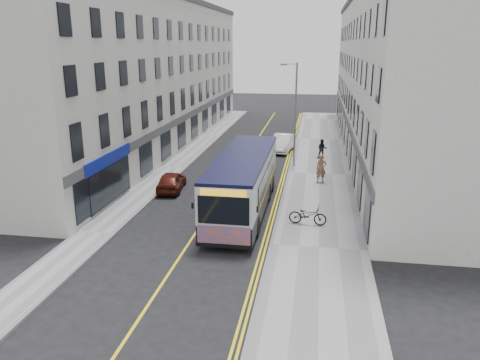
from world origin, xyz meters
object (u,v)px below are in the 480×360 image
(streetlamp, at_px, (294,111))
(car_maroon, at_px, (171,181))
(pedestrian_far, at_px, (322,149))
(bicycle, at_px, (308,215))
(pedestrian_near, at_px, (321,169))
(car_white, at_px, (282,143))
(city_bus, at_px, (243,181))

(streetlamp, bearing_deg, car_maroon, -135.72)
(pedestrian_far, bearing_deg, bicycle, -92.70)
(streetlamp, bearing_deg, pedestrian_far, 51.75)
(pedestrian_near, distance_m, car_white, 10.45)
(bicycle, relative_size, pedestrian_far, 1.23)
(streetlamp, bearing_deg, city_bus, -101.81)
(bicycle, bearing_deg, pedestrian_near, 0.37)
(city_bus, xyz_separation_m, pedestrian_far, (4.50, 13.57, -0.91))
(city_bus, xyz_separation_m, car_white, (1.00, 16.25, -1.09))
(pedestrian_far, bearing_deg, pedestrian_near, -90.52)
(car_white, xyz_separation_m, car_maroon, (-6.33, -12.93, -0.11))
(pedestrian_near, xyz_separation_m, car_maroon, (-9.73, -3.05, -0.46))
(bicycle, xyz_separation_m, pedestrian_far, (0.80, 15.24, 0.28))
(streetlamp, height_order, city_bus, streetlamp)
(city_bus, relative_size, pedestrian_far, 7.18)
(streetlamp, xyz_separation_m, car_white, (-1.24, 5.55, -3.63))
(city_bus, height_order, pedestrian_far, city_bus)
(pedestrian_far, distance_m, car_white, 4.41)
(car_maroon, bearing_deg, city_bus, 142.23)
(bicycle, bearing_deg, streetlamp, 12.07)
(bicycle, bearing_deg, city_bus, 70.98)
(bicycle, relative_size, car_white, 0.44)
(pedestrian_near, bearing_deg, car_white, 96.32)
(car_white, distance_m, car_maroon, 14.40)
(car_maroon, bearing_deg, pedestrian_near, -168.48)
(streetlamp, distance_m, car_maroon, 11.22)
(car_white, height_order, car_maroon, car_white)
(bicycle, bearing_deg, car_white, 13.90)
(city_bus, distance_m, car_white, 16.31)
(city_bus, height_order, pedestrian_near, city_bus)
(pedestrian_far, height_order, car_white, pedestrian_far)
(car_white, bearing_deg, streetlamp, -69.50)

